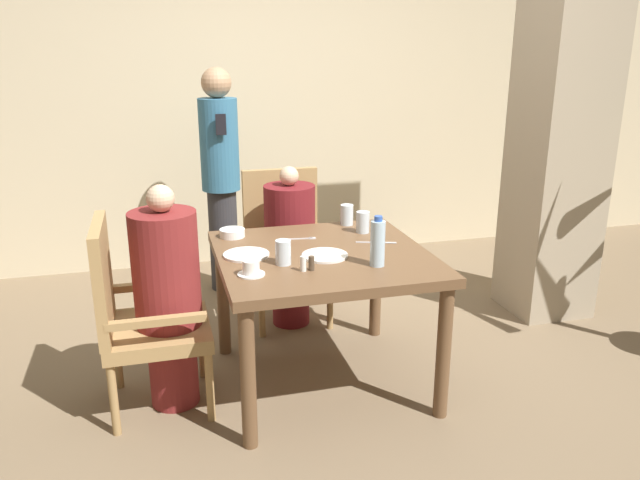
{
  "coord_description": "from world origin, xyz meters",
  "views": [
    {
      "loc": [
        -0.8,
        -2.89,
        1.74
      ],
      "look_at": [
        0.0,
        0.05,
        0.78
      ],
      "focal_mm": 35.0,
      "sensor_mm": 36.0,
      "label": 1
    }
  ],
  "objects_px": {
    "bowl_small": "(232,233)",
    "diner_in_far_chair": "(290,245)",
    "chair_far_side": "(285,242)",
    "glass_tall_far": "(283,252)",
    "plate_main_left": "(246,255)",
    "plate_main_right": "(325,255)",
    "glass_tall_near": "(363,222)",
    "teacup_with_saucer": "(251,269)",
    "water_bottle": "(378,243)",
    "glass_tall_mid": "(347,215)",
    "chair_left_side": "(138,313)",
    "diner_in_left_chair": "(168,296)",
    "standing_host": "(221,174)"
  },
  "relations": [
    {
      "from": "diner_in_far_chair",
      "to": "diner_in_left_chair",
      "type": "bearing_deg",
      "value": -134.99
    },
    {
      "from": "plate_main_right",
      "to": "bowl_small",
      "type": "bearing_deg",
      "value": 131.3
    },
    {
      "from": "plate_main_left",
      "to": "glass_tall_mid",
      "type": "xyz_separation_m",
      "value": [
        0.65,
        0.41,
        0.05
      ]
    },
    {
      "from": "chair_far_side",
      "to": "teacup_with_saucer",
      "type": "height_order",
      "value": "chair_far_side"
    },
    {
      "from": "plate_main_right",
      "to": "teacup_with_saucer",
      "type": "distance_m",
      "value": 0.43
    },
    {
      "from": "bowl_small",
      "to": "diner_in_far_chair",
      "type": "bearing_deg",
      "value": 43.62
    },
    {
      "from": "plate_main_left",
      "to": "water_bottle",
      "type": "distance_m",
      "value": 0.67
    },
    {
      "from": "chair_far_side",
      "to": "plate_main_right",
      "type": "xyz_separation_m",
      "value": [
        -0.01,
        -0.99,
        0.23
      ]
    },
    {
      "from": "teacup_with_saucer",
      "to": "plate_main_left",
      "type": "bearing_deg",
      "value": 85.92
    },
    {
      "from": "standing_host",
      "to": "plate_main_left",
      "type": "relative_size",
      "value": 6.93
    },
    {
      "from": "diner_in_far_chair",
      "to": "plate_main_right",
      "type": "bearing_deg",
      "value": -90.49
    },
    {
      "from": "chair_far_side",
      "to": "standing_host",
      "type": "height_order",
      "value": "standing_host"
    },
    {
      "from": "plate_main_right",
      "to": "glass_tall_near",
      "type": "height_order",
      "value": "glass_tall_near"
    },
    {
      "from": "diner_in_far_chair",
      "to": "glass_tall_near",
      "type": "height_order",
      "value": "diner_in_far_chair"
    },
    {
      "from": "bowl_small",
      "to": "glass_tall_near",
      "type": "relative_size",
      "value": 1.15
    },
    {
      "from": "teacup_with_saucer",
      "to": "glass_tall_mid",
      "type": "distance_m",
      "value": 0.96
    },
    {
      "from": "chair_far_side",
      "to": "glass_tall_mid",
      "type": "distance_m",
      "value": 0.61
    },
    {
      "from": "water_bottle",
      "to": "glass_tall_mid",
      "type": "height_order",
      "value": "water_bottle"
    },
    {
      "from": "standing_host",
      "to": "plate_main_left",
      "type": "bearing_deg",
      "value": -91.72
    },
    {
      "from": "teacup_with_saucer",
      "to": "chair_left_side",
      "type": "bearing_deg",
      "value": 156.24
    },
    {
      "from": "standing_host",
      "to": "bowl_small",
      "type": "distance_m",
      "value": 1.12
    },
    {
      "from": "water_bottle",
      "to": "glass_tall_mid",
      "type": "xyz_separation_m",
      "value": [
        0.07,
        0.71,
        -0.05
      ]
    },
    {
      "from": "diner_in_left_chair",
      "to": "standing_host",
      "type": "distance_m",
      "value": 1.6
    },
    {
      "from": "glass_tall_mid",
      "to": "diner_in_far_chair",
      "type": "bearing_deg",
      "value": 130.22
    },
    {
      "from": "plate_main_left",
      "to": "diner_in_left_chair",
      "type": "bearing_deg",
      "value": -172.87
    },
    {
      "from": "plate_main_left",
      "to": "chair_far_side",
      "type": "bearing_deg",
      "value": 66.42
    },
    {
      "from": "standing_host",
      "to": "bowl_small",
      "type": "bearing_deg",
      "value": -93.51
    },
    {
      "from": "chair_far_side",
      "to": "plate_main_left",
      "type": "xyz_separation_m",
      "value": [
        -0.38,
        -0.88,
        0.23
      ]
    },
    {
      "from": "diner_in_far_chair",
      "to": "chair_left_side",
      "type": "bearing_deg",
      "value": -139.96
    },
    {
      "from": "diner_in_left_chair",
      "to": "diner_in_far_chair",
      "type": "height_order",
      "value": "diner_in_left_chair"
    },
    {
      "from": "water_bottle",
      "to": "glass_tall_near",
      "type": "distance_m",
      "value": 0.55
    },
    {
      "from": "glass_tall_mid",
      "to": "chair_far_side",
      "type": "bearing_deg",
      "value": 120.05
    },
    {
      "from": "chair_far_side",
      "to": "glass_tall_far",
      "type": "relative_size",
      "value": 8.06
    },
    {
      "from": "teacup_with_saucer",
      "to": "glass_tall_near",
      "type": "relative_size",
      "value": 1.06
    },
    {
      "from": "chair_left_side",
      "to": "bowl_small",
      "type": "xyz_separation_m",
      "value": [
        0.52,
        0.39,
        0.25
      ]
    },
    {
      "from": "chair_left_side",
      "to": "chair_far_side",
      "type": "relative_size",
      "value": 1.0
    },
    {
      "from": "chair_far_side",
      "to": "water_bottle",
      "type": "xyz_separation_m",
      "value": [
        0.2,
        -1.18,
        0.34
      ]
    },
    {
      "from": "standing_host",
      "to": "chair_far_side",
      "type": "bearing_deg",
      "value": -59.72
    },
    {
      "from": "standing_host",
      "to": "glass_tall_far",
      "type": "distance_m",
      "value": 1.64
    },
    {
      "from": "chair_far_side",
      "to": "glass_tall_far",
      "type": "height_order",
      "value": "chair_far_side"
    },
    {
      "from": "chair_left_side",
      "to": "diner_in_left_chair",
      "type": "xyz_separation_m",
      "value": [
        0.15,
        0.0,
        0.07
      ]
    },
    {
      "from": "bowl_small",
      "to": "glass_tall_mid",
      "type": "xyz_separation_m",
      "value": [
        0.68,
        0.07,
        0.04
      ]
    },
    {
      "from": "bowl_small",
      "to": "standing_host",
      "type": "bearing_deg",
      "value": 86.49
    },
    {
      "from": "standing_host",
      "to": "glass_tall_mid",
      "type": "height_order",
      "value": "standing_host"
    },
    {
      "from": "diner_in_left_chair",
      "to": "plate_main_left",
      "type": "xyz_separation_m",
      "value": [
        0.4,
        0.05,
        0.16
      ]
    },
    {
      "from": "chair_far_side",
      "to": "chair_left_side",
      "type": "bearing_deg",
      "value": -134.99
    },
    {
      "from": "bowl_small",
      "to": "glass_tall_near",
      "type": "height_order",
      "value": "glass_tall_near"
    },
    {
      "from": "chair_left_side",
      "to": "standing_host",
      "type": "relative_size",
      "value": 0.6
    },
    {
      "from": "teacup_with_saucer",
      "to": "diner_in_far_chair",
      "type": "bearing_deg",
      "value": 68.23
    },
    {
      "from": "diner_in_left_chair",
      "to": "chair_far_side",
      "type": "relative_size",
      "value": 1.17
    }
  ]
}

